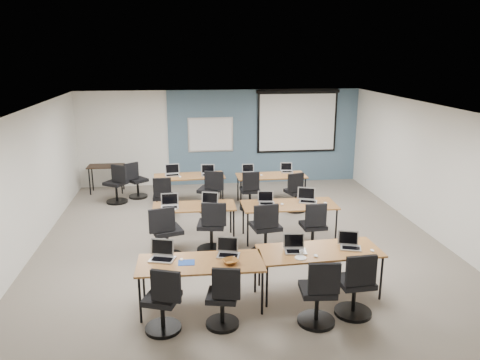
{
  "coord_description": "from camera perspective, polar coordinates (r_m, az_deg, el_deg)",
  "views": [
    {
      "loc": [
        -1.11,
        -8.69,
        3.73
      ],
      "look_at": [
        0.03,
        0.4,
        1.21
      ],
      "focal_mm": 35.0,
      "sensor_mm": 36.0,
      "label": 1
    }
  ],
  "objects": [
    {
      "name": "floor",
      "position": [
        9.52,
        0.11,
        -7.66
      ],
      "size": [
        8.0,
        9.0,
        0.02
      ],
      "primitive_type": "cube",
      "color": "#6B6354",
      "rests_on": "ground"
    },
    {
      "name": "ceiling",
      "position": [
        8.82,
        0.11,
        8.71
      ],
      "size": [
        8.0,
        9.0,
        0.02
      ],
      "primitive_type": "cube",
      "color": "white",
      "rests_on": "ground"
    },
    {
      "name": "wall_back",
      "position": [
        13.45,
        -2.33,
        5.2
      ],
      "size": [
        8.0,
        0.04,
        2.7
      ],
      "primitive_type": "cube",
      "color": "beige",
      "rests_on": "ground"
    },
    {
      "name": "wall_front",
      "position": [
        4.94,
        6.93,
        -13.47
      ],
      "size": [
        8.0,
        0.04,
        2.7
      ],
      "primitive_type": "cube",
      "color": "beige",
      "rests_on": "ground"
    },
    {
      "name": "wall_left",
      "position": [
        9.46,
        -24.69,
        -0.6
      ],
      "size": [
        0.04,
        9.0,
        2.7
      ],
      "primitive_type": "cube",
      "color": "beige",
      "rests_on": "ground"
    },
    {
      "name": "wall_right",
      "position": [
        10.36,
        22.64,
        0.92
      ],
      "size": [
        0.04,
        9.0,
        2.7
      ],
      "primitive_type": "cube",
      "color": "beige",
      "rests_on": "ground"
    },
    {
      "name": "blue_accent_panel",
      "position": [
        13.58,
        2.96,
        5.29
      ],
      "size": [
        5.5,
        0.04,
        2.7
      ],
      "primitive_type": "cube",
      "color": "#3D5977",
      "rests_on": "wall_back"
    },
    {
      "name": "whiteboard",
      "position": [
        13.34,
        -3.6,
        5.53
      ],
      "size": [
        1.28,
        0.03,
        0.98
      ],
      "color": "silver",
      "rests_on": "wall_back"
    },
    {
      "name": "projector_screen",
      "position": [
        13.63,
        7.01,
        7.52
      ],
      "size": [
        2.4,
        0.1,
        1.82
      ],
      "color": "black",
      "rests_on": "wall_back"
    },
    {
      "name": "training_table_front_left",
      "position": [
        7.04,
        -4.83,
        -10.26
      ],
      "size": [
        1.86,
        0.78,
        0.73
      ],
      "rotation": [
        0.0,
        0.0,
        -0.02
      ],
      "color": "#A3692D",
      "rests_on": "floor"
    },
    {
      "name": "training_table_front_right",
      "position": [
        7.51,
        9.66,
        -8.71
      ],
      "size": [
        1.91,
        0.79,
        0.73
      ],
      "rotation": [
        0.0,
        0.0,
        0.05
      ],
      "color": "olive",
      "rests_on": "floor"
    },
    {
      "name": "training_table_mid_left",
      "position": [
        9.48,
        -5.6,
        -3.42
      ],
      "size": [
        1.66,
        0.69,
        0.73
      ],
      "rotation": [
        0.0,
        0.0,
        -0.01
      ],
      "color": "olive",
      "rests_on": "floor"
    },
    {
      "name": "training_table_mid_right",
      "position": [
        9.58,
        6.01,
        -3.19
      ],
      "size": [
        1.92,
        0.8,
        0.73
      ],
      "rotation": [
        0.0,
        0.0,
        -0.0
      ],
      "color": "#A6663C",
      "rests_on": "floor"
    },
    {
      "name": "training_table_back_left",
      "position": [
        11.78,
        -6.2,
        0.32
      ],
      "size": [
        1.75,
        0.73,
        0.73
      ],
      "rotation": [
        0.0,
        0.0,
        0.05
      ],
      "color": "brown",
      "rests_on": "floor"
    },
    {
      "name": "training_table_back_right",
      "position": [
        11.77,
        3.82,
        0.37
      ],
      "size": [
        1.73,
        0.72,
        0.73
      ],
      "rotation": [
        0.0,
        0.0,
        0.02
      ],
      "color": "#A97546",
      "rests_on": "floor"
    },
    {
      "name": "laptop_0",
      "position": [
        7.17,
        -9.47,
        -8.94
      ],
      "size": [
        0.36,
        0.31,
        0.27
      ],
      "rotation": [
        0.0,
        0.0,
        -0.29
      ],
      "color": "silver",
      "rests_on": "training_table_front_left"
    },
    {
      "name": "mouse_0",
      "position": [
        7.1,
        -7.12,
        -9.59
      ],
      "size": [
        0.06,
        0.09,
        0.03
      ],
      "primitive_type": "ellipsoid",
      "rotation": [
        0.0,
        0.0,
        0.09
      ],
      "color": "white",
      "rests_on": "training_table_front_left"
    },
    {
      "name": "task_chair_0",
      "position": [
        6.64,
        -9.32,
        -14.85
      ],
      "size": [
        0.52,
        0.5,
        0.98
      ],
      "rotation": [
        0.0,
        0.0,
        -0.35
      ],
      "color": "black",
      "rests_on": "floor"
    },
    {
      "name": "laptop_1",
      "position": [
        7.21,
        -1.48,
        -8.63
      ],
      "size": [
        0.33,
        0.28,
        0.25
      ],
      "rotation": [
        0.0,
        0.0,
        -0.25
      ],
      "color": "silver",
      "rests_on": "training_table_front_left"
    },
    {
      "name": "mouse_1",
      "position": [
        7.11,
        -0.73,
        -9.42
      ],
      "size": [
        0.07,
        0.1,
        0.03
      ],
      "primitive_type": "ellipsoid",
      "rotation": [
        0.0,
        0.0,
        -0.14
      ],
      "color": "white",
      "rests_on": "training_table_front_left"
    },
    {
      "name": "task_chair_1",
      "position": [
        6.67,
        -2.04,
        -14.62
      ],
      "size": [
        0.47,
        0.47,
        0.96
      ],
      "rotation": [
        0.0,
        0.0,
        -0.21
      ],
      "color": "black",
      "rests_on": "floor"
    },
    {
      "name": "laptop_2",
      "position": [
        7.39,
        6.7,
        -8.13
      ],
      "size": [
        0.33,
        0.28,
        0.25
      ],
      "rotation": [
        0.0,
        0.0,
        -0.12
      ],
      "color": "#ABABB7",
      "rests_on": "training_table_front_right"
    },
    {
      "name": "mouse_2",
      "position": [
        7.26,
        9.23,
        -9.09
      ],
      "size": [
        0.09,
        0.12,
        0.04
      ],
      "primitive_type": "ellipsoid",
      "rotation": [
        0.0,
        0.0,
        0.34
      ],
      "color": "white",
      "rests_on": "training_table_front_right"
    },
    {
      "name": "task_chair_2",
      "position": [
        6.79,
        9.56,
        -13.97
      ],
      "size": [
        0.54,
        0.54,
        1.01
      ],
      "rotation": [
        0.0,
        0.0,
        -0.08
      ],
      "color": "black",
      "rests_on": "floor"
    },
    {
      "name": "laptop_3",
      "position": [
        7.65,
        13.22,
        -7.59
      ],
      "size": [
        0.32,
        0.27,
        0.24
      ],
      "rotation": [
        0.0,
        0.0,
        -0.31
      ],
      "color": "silver",
      "rests_on": "training_table_front_right"
    },
    {
      "name": "mouse_3",
      "position": [
        7.63,
        15.83,
        -8.27
      ],
      "size": [
        0.07,
        0.1,
        0.03
      ],
      "primitive_type": "ellipsoid",
      "rotation": [
        0.0,
        0.0,
        -0.21
      ],
      "color": "white",
      "rests_on": "training_table_front_right"
    },
    {
      "name": "task_chair_3",
      "position": [
        7.1,
        13.92,
        -12.83
      ],
      "size": [
        0.55,
        0.55,
        1.02
      ],
      "rotation": [
        0.0,
        0.0,
        0.06
      ],
      "color": "black",
      "rests_on": "floor"
    },
    {
      "name": "laptop_4",
      "position": [
        9.42,
        -8.56,
        -2.91
      ],
      "size": [
        0.35,
        0.29,
        0.26
      ],
      "rotation": [
        0.0,
        0.0,
        0.02
      ],
      "color": "silver",
      "rests_on": "training_table_mid_left"
    },
    {
      "name": "mouse_4",
      "position": [
        9.25,
        -7.95,
        -3.59
      ],
      "size": [
        0.07,
        0.1,
        0.03
      ],
      "primitive_type": "ellipsoid",
      "rotation": [
        0.0,
        0.0,
        -0.18
      ],
      "color": "white",
      "rests_on": "training_table_mid_left"
    },
    {
      "name": "task_chair_4",
      "position": [
        8.75,
        -9.0,
        -6.89
      ],
      "size": [
        0.59,
        0.58,
        1.05
      ],
      "rotation": [
        0.0,
        0.0,
        0.3
      ],
      "color": "black",
      "rests_on": "floor"
    },
    {
      "name": "laptop_5",
      "position": [
        9.43,
        -3.65,
        -2.77
      ],
      "size": [
        0.34,
        0.29,
        0.26
      ],
      "rotation": [
        0.0,
        0.0,
        -0.3
      ],
      "color": "#B8B8C1",
      "rests_on": "training_table_mid_left"
    },
    {
      "name": "mouse_5",
      "position": [
        9.26,
        -2.08,
        -3.42
      ],
      "size": [
        0.07,
        0.1,
        0.03
      ],
      "primitive_type": "ellipsoid",
      "rotation": [
        0.0,
        0.0,
        0.09
      ],
      "color": "white",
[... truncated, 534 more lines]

